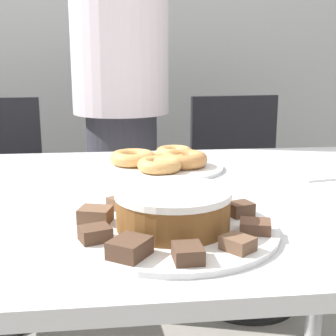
{
  "coord_description": "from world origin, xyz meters",
  "views": [
    {
      "loc": [
        -0.05,
        -1.03,
        1.02
      ],
      "look_at": [
        0.07,
        -0.01,
        0.78
      ],
      "focal_mm": 50.0,
      "sensor_mm": 36.0,
      "label": 1
    }
  ],
  "objects_px": {
    "person_standing": "(121,97)",
    "plate_cake": "(173,230)",
    "napkin": "(319,175)",
    "plate_donuts": "(165,167)",
    "frosted_cake": "(173,208)",
    "office_chair_right": "(244,206)"
  },
  "relations": [
    {
      "from": "frosted_cake",
      "to": "office_chair_right",
      "type": "bearing_deg",
      "value": 67.83
    },
    {
      "from": "napkin",
      "to": "person_standing",
      "type": "bearing_deg",
      "value": 125.38
    },
    {
      "from": "office_chair_right",
      "to": "plate_cake",
      "type": "bearing_deg",
      "value": -118.67
    },
    {
      "from": "office_chair_right",
      "to": "frosted_cake",
      "type": "distance_m",
      "value": 1.24
    },
    {
      "from": "person_standing",
      "to": "plate_donuts",
      "type": "height_order",
      "value": "person_standing"
    },
    {
      "from": "plate_cake",
      "to": "frosted_cake",
      "type": "bearing_deg",
      "value": 180.0
    },
    {
      "from": "person_standing",
      "to": "plate_donuts",
      "type": "bearing_deg",
      "value": -79.24
    },
    {
      "from": "person_standing",
      "to": "napkin",
      "type": "bearing_deg",
      "value": -54.62
    },
    {
      "from": "plate_cake",
      "to": "frosted_cake",
      "type": "relative_size",
      "value": 1.82
    },
    {
      "from": "person_standing",
      "to": "office_chair_right",
      "type": "height_order",
      "value": "person_standing"
    },
    {
      "from": "person_standing",
      "to": "plate_cake",
      "type": "distance_m",
      "value": 1.08
    },
    {
      "from": "plate_donuts",
      "to": "napkin",
      "type": "distance_m",
      "value": 0.41
    },
    {
      "from": "person_standing",
      "to": "plate_cake",
      "type": "bearing_deg",
      "value": -86.19
    },
    {
      "from": "frosted_cake",
      "to": "napkin",
      "type": "distance_m",
      "value": 0.56
    },
    {
      "from": "office_chair_right",
      "to": "plate_cake",
      "type": "xyz_separation_m",
      "value": [
        -0.45,
        -1.1,
        0.32
      ]
    },
    {
      "from": "napkin",
      "to": "frosted_cake",
      "type": "bearing_deg",
      "value": -140.1
    },
    {
      "from": "napkin",
      "to": "plate_donuts",
      "type": "bearing_deg",
      "value": 161.5
    },
    {
      "from": "office_chair_right",
      "to": "napkin",
      "type": "xyz_separation_m",
      "value": [
        -0.02,
        -0.74,
        0.32
      ]
    },
    {
      "from": "person_standing",
      "to": "frosted_cake",
      "type": "height_order",
      "value": "person_standing"
    },
    {
      "from": "plate_cake",
      "to": "plate_donuts",
      "type": "distance_m",
      "value": 0.49
    },
    {
      "from": "plate_cake",
      "to": "napkin",
      "type": "distance_m",
      "value": 0.56
    },
    {
      "from": "office_chair_right",
      "to": "napkin",
      "type": "height_order",
      "value": "office_chair_right"
    }
  ]
}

